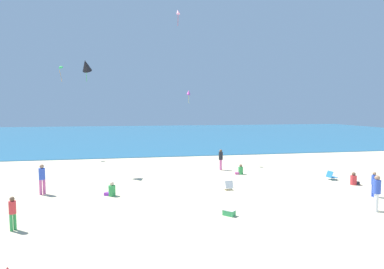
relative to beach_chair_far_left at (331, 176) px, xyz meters
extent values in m
plane|color=beige|center=(-9.98, 1.13, -0.27)|extent=(120.00, 120.00, 0.00)
cube|color=#236084|center=(-9.98, 42.49, -0.25)|extent=(120.00, 60.00, 0.05)
cube|color=#2370B2|center=(0.12, 0.02, -0.10)|extent=(0.56, 0.60, 0.03)
cube|color=#2370B2|center=(-0.14, -0.02, 0.11)|extent=(0.28, 0.55, 0.45)
cylinder|color=#B7B7BC|center=(0.23, 0.30, -0.19)|extent=(0.02, 0.02, 0.17)
cylinder|color=#B7B7BC|center=(0.31, -0.22, -0.19)|extent=(0.02, 0.02, 0.17)
cube|color=white|center=(-7.87, -1.34, -0.12)|extent=(0.52, 0.49, 0.03)
cube|color=white|center=(-7.85, -1.59, 0.09)|extent=(0.50, 0.25, 0.44)
cylinder|color=#B7B7BC|center=(-8.12, -1.22, -0.20)|extent=(0.02, 0.02, 0.15)
cylinder|color=#B7B7BC|center=(-7.63, -1.19, -0.20)|extent=(0.02, 0.02, 0.15)
cube|color=#339956|center=(-9.20, -5.93, -0.15)|extent=(0.60, 0.61, 0.25)
cube|color=white|center=(-9.20, -5.93, 0.00)|extent=(0.62, 0.63, 0.04)
cylinder|color=green|center=(-5.56, 2.90, 0.00)|extent=(0.43, 0.43, 0.55)
sphere|color=#846047|center=(-5.56, 2.90, 0.38)|extent=(0.22, 0.22, 0.22)
cube|color=#D8599E|center=(-5.77, 2.95, -0.19)|extent=(0.45, 0.36, 0.16)
cylinder|color=blue|center=(-0.35, -4.33, 0.08)|extent=(0.12, 0.12, 0.71)
cylinder|color=blue|center=(-0.36, -4.49, 0.08)|extent=(0.12, 0.12, 0.71)
cylinder|color=blue|center=(-0.36, -4.41, 0.70)|extent=(0.30, 0.30, 0.53)
sphere|color=#A87A5B|center=(-0.36, -4.41, 1.05)|extent=(0.19, 0.19, 0.19)
cylinder|color=red|center=(0.51, -1.63, 0.02)|extent=(0.50, 0.50, 0.60)
sphere|color=brown|center=(0.51, -1.63, 0.43)|extent=(0.24, 0.24, 0.24)
cube|color=black|center=(0.73, -1.55, -0.19)|extent=(0.51, 0.43, 0.17)
cylinder|color=green|center=(-18.27, -6.00, 0.07)|extent=(0.12, 0.12, 0.69)
cylinder|color=green|center=(-18.37, -6.12, 0.07)|extent=(0.12, 0.12, 0.69)
cylinder|color=red|center=(-18.32, -6.06, 0.68)|extent=(0.39, 0.39, 0.52)
sphere|color=brown|center=(-18.32, -6.06, 1.02)|extent=(0.19, 0.19, 0.19)
cylinder|color=white|center=(-2.14, -6.73, 0.16)|extent=(0.15, 0.15, 0.87)
cylinder|color=white|center=(-2.05, -6.56, 0.16)|extent=(0.15, 0.15, 0.87)
cylinder|color=blue|center=(-2.09, -6.64, 0.92)|extent=(0.47, 0.47, 0.65)
sphere|color=#A87A5B|center=(-2.09, -6.64, 1.36)|extent=(0.24, 0.24, 0.24)
cylinder|color=#D8599E|center=(-18.71, -0.47, 0.16)|extent=(0.15, 0.15, 0.87)
cylinder|color=#D8599E|center=(-18.54, -0.38, 0.16)|extent=(0.15, 0.15, 0.87)
cylinder|color=blue|center=(-18.63, -0.43, 0.92)|extent=(0.48, 0.48, 0.65)
sphere|color=#A87A5B|center=(-18.63, -0.43, 1.36)|extent=(0.24, 0.24, 0.24)
cylinder|color=green|center=(-14.69, -1.48, 0.02)|extent=(0.53, 0.53, 0.59)
sphere|color=beige|center=(-14.69, -1.48, 0.43)|extent=(0.24, 0.24, 0.24)
cube|color=purple|center=(-14.90, -1.35, -0.19)|extent=(0.53, 0.48, 0.17)
cylinder|color=#D8599E|center=(-6.55, 4.96, 0.14)|extent=(0.14, 0.14, 0.83)
cylinder|color=#D8599E|center=(-6.56, 4.77, 0.14)|extent=(0.14, 0.14, 0.83)
cylinder|color=black|center=(-6.55, 4.86, 0.86)|extent=(0.34, 0.34, 0.62)
sphere|color=brown|center=(-6.55, 4.86, 1.28)|extent=(0.23, 0.23, 0.23)
pyramid|color=green|center=(-20.42, 14.35, 8.76)|extent=(0.53, 0.59, 0.32)
cylinder|color=orange|center=(-20.38, 14.33, 7.87)|extent=(0.24, 0.11, 1.13)
cone|color=#DB3DA8|center=(-7.35, 15.06, 6.40)|extent=(0.63, 0.67, 0.59)
cylinder|color=yellow|center=(-7.35, 15.06, 5.70)|extent=(0.14, 0.19, 0.98)
cone|color=black|center=(-16.80, 5.40, 7.83)|extent=(0.94, 1.17, 1.07)
cylinder|color=green|center=(-16.80, 5.40, 7.06)|extent=(0.06, 0.11, 0.83)
cone|color=pink|center=(-9.16, 10.56, 13.60)|extent=(0.53, 0.57, 0.51)
cylinder|color=red|center=(-9.16, 10.56, 12.87)|extent=(0.06, 0.07, 1.11)
camera|label=1|loc=(-13.57, -19.85, 4.64)|focal=30.16mm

